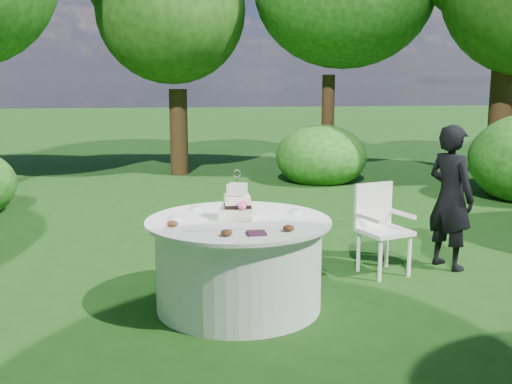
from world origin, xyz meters
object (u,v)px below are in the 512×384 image
napkins (256,233)px  cake (237,205)px  chair (380,222)px  guest (450,197)px  table (239,263)px

napkins → cake: size_ratio=0.34×
napkins → chair: bearing=40.4°
guest → chair: 0.79m
table → guest: bearing=18.2°
guest → chair: bearing=69.5°
table → chair: size_ratio=1.73×
guest → table: bearing=85.7°
napkins → cake: (-0.07, 0.56, 0.10)m
napkins → chair: 1.93m
guest → napkins: bearing=97.2°
table → chair: (1.53, 0.73, 0.13)m
guest → cake: size_ratio=3.59×
napkins → guest: 2.56m
guest → table: 2.44m
napkins → table: napkins is taller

